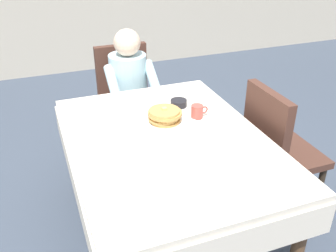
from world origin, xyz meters
name	(u,v)px	position (x,y,z in m)	size (l,w,h in m)	color
ground_plane	(168,233)	(0.00, 0.00, 0.00)	(14.00, 14.00, 0.00)	#3D4756
dining_table_main	(168,151)	(0.00, 0.00, 0.65)	(1.12, 1.52, 0.74)	silver
chair_diner	(126,94)	(0.05, 1.17, 0.53)	(0.44, 0.45, 0.93)	#4C2D23
diner_person	(130,85)	(0.05, 1.01, 0.67)	(0.40, 0.43, 1.12)	silver
chair_right_side	(276,145)	(0.77, 0.00, 0.53)	(0.45, 0.44, 0.93)	#4C2D23
plate_breakfast	(164,122)	(0.04, 0.17, 0.75)	(0.28, 0.28, 0.02)	white
breakfast_stack	(165,115)	(0.04, 0.17, 0.80)	(0.21, 0.21, 0.09)	tan
cup_coffee	(197,111)	(0.27, 0.18, 0.78)	(0.11, 0.08, 0.08)	#B24C42
bowl_butter	(179,103)	(0.22, 0.37, 0.76)	(0.11, 0.11, 0.04)	black
syrup_pitcher	(116,119)	(-0.24, 0.26, 0.78)	(0.08, 0.08, 0.07)	silver
fork_left_of_plate	(136,130)	(-0.15, 0.15, 0.74)	(0.18, 0.01, 0.01)	silver
knife_right_of_plate	(194,120)	(0.23, 0.15, 0.74)	(0.20, 0.01, 0.01)	silver
spoon_near_edge	(182,147)	(0.04, -0.12, 0.74)	(0.15, 0.01, 0.01)	silver
napkin_folded	(117,142)	(-0.28, 0.06, 0.74)	(0.17, 0.12, 0.01)	white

